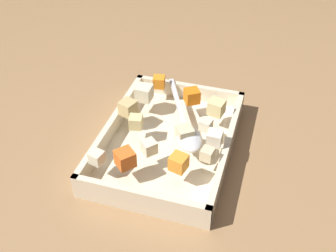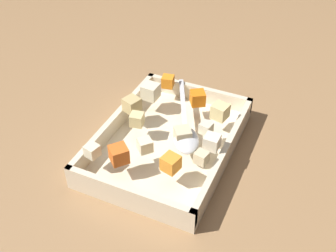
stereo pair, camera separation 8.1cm
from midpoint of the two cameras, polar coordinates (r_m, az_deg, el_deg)
The scene contains 17 objects.
ground_plane at distance 0.87m, azimuth -3.31°, elevation -2.41°, with size 4.00×4.00×0.00m, color #936D47.
baking_dish at distance 0.84m, azimuth -2.76°, elevation -2.57°, with size 0.35×0.25×0.05m.
carrot_chunk_far_right at distance 0.88m, azimuth 0.73°, elevation 4.10°, with size 0.03×0.03×0.03m, color orange.
carrot_chunk_center at distance 0.74m, azimuth -9.13°, elevation -4.62°, with size 0.03×0.03×0.03m, color orange.
carrot_chunk_under_handle at distance 0.73m, azimuth -1.71°, elevation -5.24°, with size 0.03×0.03×0.03m, color orange.
carrot_chunk_far_left at distance 0.94m, azimuth -3.76°, elevation 6.07°, with size 0.03×0.03×0.03m, color orange.
potato_chunk_corner_ne at distance 0.82m, azimuth -7.32°, elevation 0.45°, with size 0.03×0.03×0.03m, color #E0CC89.
potato_chunk_rim_edge at distance 0.75m, azimuth 2.41°, elevation -4.06°, with size 0.02×0.02×0.02m, color beige.
potato_chunk_back_center at distance 0.76m, azimuth -5.45°, elevation -3.10°, with size 0.03×0.03×0.03m, color beige.
potato_chunk_near_right at distance 0.85m, azimuth 4.07°, elevation 2.49°, with size 0.03×0.03×0.03m, color #E0CC89.
potato_chunk_mid_left at distance 0.78m, azimuth -0.60°, elevation -1.27°, with size 0.03×0.03×0.03m, color beige.
potato_chunk_heap_side at distance 0.86m, azimuth -8.31°, elevation 2.43°, with size 0.03×0.03×0.03m, color tan.
potato_chunk_corner_se at distance 0.76m, azimuth -12.92°, elevation -4.41°, with size 0.02×0.02×0.02m, color beige.
potato_chunk_near_spoon at distance 0.90m, azimuth -5.95°, elevation 4.50°, with size 0.03×0.03×0.03m, color beige.
parsnip_chunk_mid_right at distance 0.81m, azimuth 2.45°, elevation 0.04°, with size 0.02×0.02×0.02m, color beige.
parsnip_chunk_near_left at distance 0.78m, azimuth 3.55°, elevation -1.82°, with size 0.03×0.03×0.03m, color silver.
serving_spoon at distance 0.79m, azimuth -0.17°, elevation -1.25°, with size 0.25×0.14×0.02m.
Camera 1 is at (0.62, 0.20, 0.58)m, focal length 43.83 mm.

